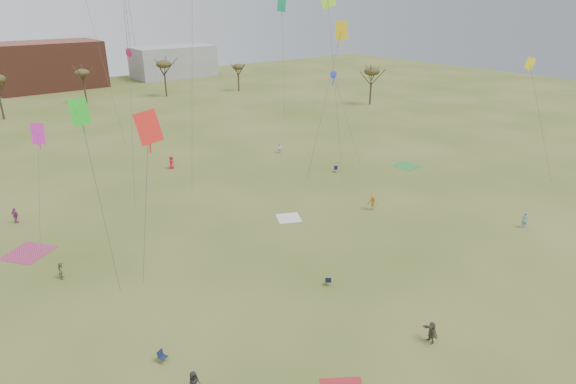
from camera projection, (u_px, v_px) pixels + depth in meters
ground at (381, 299)px, 38.20m from camera, size 260.00×260.00×0.00m
spectator_fore_b at (62, 270)px, 40.82m from camera, size 0.83×0.91×1.51m
spectator_fore_c at (431, 332)px, 33.14m from camera, size 0.90×1.60×1.65m
flyer_mid_a at (194, 383)px, 28.78m from camera, size 0.87×0.63×1.64m
flyer_mid_b at (373, 202)px, 53.95m from camera, size 1.22×1.38×1.85m
flyer_mid_c at (524, 220)px, 49.82m from camera, size 0.76×0.65×1.77m
spectator_mid_d at (15, 215)px, 50.82m from camera, size 0.89×1.12×1.78m
spectator_mid_e at (280, 148)px, 73.92m from camera, size 1.02×0.91×1.72m
flyer_far_b at (171, 162)px, 67.16m from camera, size 1.05×0.89×1.83m
blanket_cream at (289, 218)px, 52.26m from camera, size 3.35×3.35×0.03m
blanket_plum at (28, 253)px, 45.10m from camera, size 5.19×5.19×0.03m
blanket_olive at (406, 166)px, 68.40m from camera, size 3.46×3.46×0.03m
camp_chair_left at (163, 359)px, 31.49m from camera, size 0.67×0.70×0.87m
camp_chair_center at (328, 282)px, 39.95m from camera, size 0.73×0.74×0.87m
camp_chair_right at (336, 170)px, 65.99m from camera, size 0.74×0.73×0.87m
kites_aloft at (176, 4)px, 54.14m from camera, size 55.16×70.54×27.94m
tree_line at (58, 85)px, 91.00m from camera, size 117.44×49.32×8.91m
building_brick at (48, 65)px, 125.47m from camera, size 26.00×16.00×12.00m
building_grey at (174, 62)px, 144.85m from camera, size 24.00×12.00×9.00m
radio_tower at (127, 10)px, 138.54m from camera, size 1.51×1.72×41.00m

